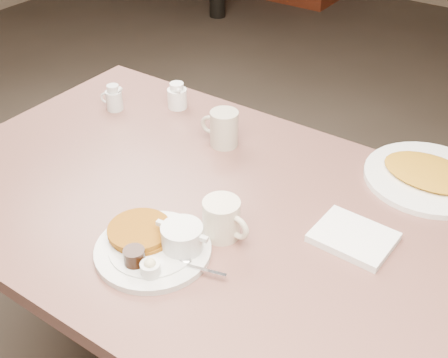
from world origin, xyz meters
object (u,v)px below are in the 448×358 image
Objects in this scene: creamer_right at (177,96)px; hash_plate at (429,176)px; coffee_mug_far at (223,128)px; diner_table at (219,260)px; main_plate at (157,243)px; coffee_mug_near at (222,219)px; creamer_left at (114,98)px.

creamer_right is 0.76m from hash_plate.
creamer_right is (-0.24, 0.10, -0.01)m from coffee_mug_far.
coffee_mug_far reaches higher than creamer_right.
coffee_mug_far reaches higher than diner_table.
creamer_right reaches higher than hash_plate.
main_plate is at bearing -96.04° from diner_table.
diner_table is 0.24m from coffee_mug_near.
coffee_mug_far reaches higher than creamer_left.
hash_plate is at bearing 11.22° from creamer_left.
creamer_left is at bearing 154.46° from coffee_mug_near.
main_plate reaches higher than hash_plate.
coffee_mug_far is at bearing -163.50° from hash_plate.
main_plate is at bearing -123.42° from hash_plate.
creamer_left is 0.24× the size of hash_plate.
diner_table is 0.36m from coffee_mug_far.
creamer_left reaches higher than diner_table.
hash_plate reaches higher than diner_table.
coffee_mug_near is at bearing -25.54° from creamer_left.
coffee_mug_near reaches higher than main_plate.
creamer_right reaches higher than main_plate.
coffee_mug_far is at bearing -21.85° from creamer_right.
coffee_mug_near is 0.56m from hash_plate.
main_plate is 0.65m from creamer_right.
main_plate is 2.61× the size of coffee_mug_near.
hash_plate is at bearing 56.58° from main_plate.
creamer_right is at bearing -175.53° from hash_plate.
coffee_mug_near is 1.52× the size of creamer_left.
coffee_mug_far is (-0.22, 0.31, 0.00)m from coffee_mug_near.
coffee_mug_far is at bearing 3.77° from creamer_left.
coffee_mug_far is 0.26m from creamer_right.
diner_table is at bearing -40.34° from creamer_right.
creamer_left is 0.19m from creamer_right.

